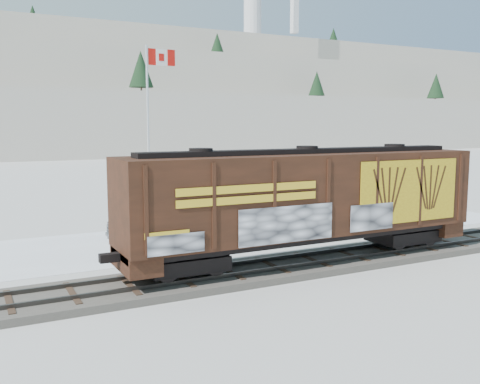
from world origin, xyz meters
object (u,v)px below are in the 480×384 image
flagpole (151,158)px  car_dark (340,213)px  hopper_railcar (307,198)px  car_white (238,219)px  car_silver (152,224)px

flagpole → car_dark: 12.26m
car_dark → hopper_railcar: bearing=109.8°
car_dark → car_white: bearing=59.7°
car_white → car_dark: 6.63m
car_white → car_dark: size_ratio=1.00×
hopper_railcar → flagpole: bearing=99.3°
car_silver → hopper_railcar: bearing=-171.7°
flagpole → car_white: flagpole is taller
hopper_railcar → car_white: 8.14m
car_silver → car_white: 4.84m
car_white → car_dark: (6.60, -0.69, -0.09)m
flagpole → car_dark: flagpole is taller
flagpole → car_dark: size_ratio=2.34×
flagpole → car_silver: (-1.77, -5.60, -3.14)m
hopper_railcar → car_dark: hopper_railcar is taller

